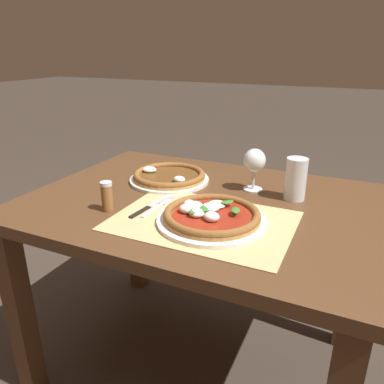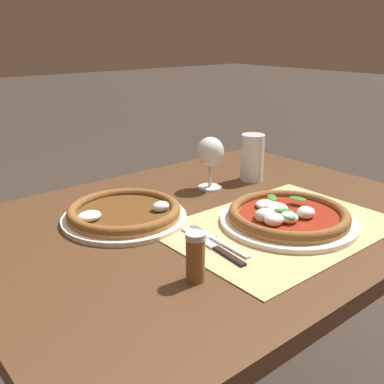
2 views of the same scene
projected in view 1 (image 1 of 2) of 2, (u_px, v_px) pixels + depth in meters
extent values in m
plane|color=#382D26|center=(198.00, 363.00, 1.56)|extent=(24.00, 24.00, 0.00)
cube|color=#4C301C|center=(200.00, 204.00, 1.30)|extent=(1.17, 0.87, 0.04)
cube|color=#4C301C|center=(20.00, 314.00, 1.32)|extent=(0.07, 0.07, 0.70)
cube|color=#4C301C|center=(136.00, 227.00, 1.95)|extent=(0.07, 0.07, 0.70)
cube|color=#4C301C|center=(352.00, 275.00, 1.54)|extent=(0.07, 0.07, 0.70)
cube|color=tan|center=(203.00, 221.00, 1.13)|extent=(0.53, 0.38, 0.00)
cylinder|color=silver|center=(212.00, 220.00, 1.11)|extent=(0.33, 0.33, 0.01)
cylinder|color=#B77F42|center=(212.00, 217.00, 1.11)|extent=(0.29, 0.29, 0.01)
torus|color=brown|center=(212.00, 214.00, 1.10)|extent=(0.29, 0.29, 0.02)
cylinder|color=maroon|center=(212.00, 215.00, 1.11)|extent=(0.24, 0.24, 0.00)
ellipsoid|color=silver|center=(211.00, 207.00, 1.13)|extent=(0.05, 0.06, 0.03)
ellipsoid|color=silver|center=(187.00, 209.00, 1.12)|extent=(0.05, 0.04, 0.03)
ellipsoid|color=silver|center=(194.00, 206.00, 1.14)|extent=(0.05, 0.05, 0.03)
ellipsoid|color=silver|center=(189.00, 205.00, 1.14)|extent=(0.04, 0.03, 0.03)
ellipsoid|color=silver|center=(217.00, 204.00, 1.16)|extent=(0.06, 0.06, 0.02)
ellipsoid|color=silver|center=(212.00, 217.00, 1.06)|extent=(0.05, 0.04, 0.03)
ellipsoid|color=silver|center=(197.00, 213.00, 1.09)|extent=(0.05, 0.04, 0.02)
ellipsoid|color=#337A2D|center=(194.00, 211.00, 1.09)|extent=(0.03, 0.05, 0.00)
ellipsoid|color=#337A2D|center=(204.00, 208.00, 1.10)|extent=(0.04, 0.05, 0.00)
ellipsoid|color=#337A2D|center=(236.00, 210.00, 1.09)|extent=(0.04, 0.05, 0.00)
ellipsoid|color=#337A2D|center=(227.00, 202.00, 1.15)|extent=(0.05, 0.05, 0.00)
cylinder|color=silver|center=(169.00, 180.00, 1.46)|extent=(0.31, 0.31, 0.01)
cylinder|color=#B77F42|center=(169.00, 177.00, 1.46)|extent=(0.28, 0.28, 0.01)
torus|color=brown|center=(169.00, 175.00, 1.45)|extent=(0.28, 0.28, 0.02)
cylinder|color=brown|center=(169.00, 175.00, 1.45)|extent=(0.23, 0.23, 0.00)
ellipsoid|color=silver|center=(179.00, 180.00, 1.37)|extent=(0.05, 0.04, 0.03)
ellipsoid|color=silver|center=(149.00, 170.00, 1.49)|extent=(0.06, 0.05, 0.02)
cylinder|color=silver|center=(253.00, 189.00, 1.37)|extent=(0.07, 0.07, 0.00)
cylinder|color=silver|center=(253.00, 180.00, 1.36)|extent=(0.01, 0.01, 0.06)
ellipsoid|color=silver|center=(255.00, 160.00, 1.33)|extent=(0.08, 0.08, 0.08)
ellipsoid|color=#C17019|center=(254.00, 163.00, 1.34)|extent=(0.07, 0.07, 0.05)
cylinder|color=silver|center=(296.00, 179.00, 1.27)|extent=(0.07, 0.07, 0.15)
cylinder|color=black|center=(295.00, 183.00, 1.27)|extent=(0.07, 0.07, 0.12)
cylinder|color=silver|center=(297.00, 164.00, 1.25)|extent=(0.07, 0.07, 0.02)
cube|color=#B7B7BC|center=(152.00, 211.00, 1.19)|extent=(0.02, 0.12, 0.00)
cube|color=#B7B7BC|center=(166.00, 202.00, 1.25)|extent=(0.02, 0.05, 0.00)
cylinder|color=#B7B7BC|center=(174.00, 198.00, 1.28)|extent=(0.01, 0.04, 0.00)
cylinder|color=#B7B7BC|center=(173.00, 198.00, 1.29)|extent=(0.01, 0.04, 0.00)
cylinder|color=#B7B7BC|center=(171.00, 198.00, 1.29)|extent=(0.01, 0.04, 0.00)
cylinder|color=#B7B7BC|center=(170.00, 197.00, 1.29)|extent=(0.01, 0.04, 0.00)
cube|color=black|center=(140.00, 212.00, 1.17)|extent=(0.02, 0.10, 0.01)
cube|color=#B7B7BC|center=(159.00, 201.00, 1.26)|extent=(0.03, 0.12, 0.00)
cylinder|color=brown|center=(107.00, 198.00, 1.19)|extent=(0.04, 0.04, 0.08)
cylinder|color=#BCBCC1|center=(106.00, 184.00, 1.17)|extent=(0.04, 0.04, 0.01)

